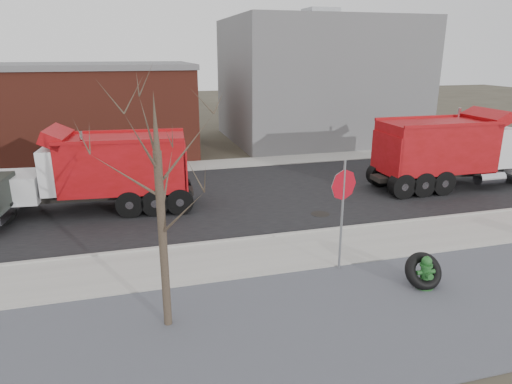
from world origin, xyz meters
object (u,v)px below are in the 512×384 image
object	(u,v)px
truck_tire	(423,271)
stop_sign	(343,197)
dump_truck_red_a	(456,149)
fire_hydrant	(425,274)
dump_truck_red_b	(99,169)

from	to	relation	value
truck_tire	stop_sign	size ratio (longest dim) A/B	0.33
stop_sign	dump_truck_red_a	size ratio (longest dim) A/B	0.37
fire_hydrant	stop_sign	bearing A→B (deg)	139.52
truck_tire	dump_truck_red_a	bearing A→B (deg)	48.15
dump_truck_red_b	truck_tire	bearing A→B (deg)	139.90
fire_hydrant	stop_sign	size ratio (longest dim) A/B	0.29
dump_truck_red_b	fire_hydrant	bearing A→B (deg)	139.59
dump_truck_red_a	dump_truck_red_b	world-z (taller)	dump_truck_red_a
dump_truck_red_a	stop_sign	bearing A→B (deg)	-143.65
dump_truck_red_a	truck_tire	bearing A→B (deg)	-131.35
dump_truck_red_b	dump_truck_red_a	bearing A→B (deg)	-177.53
fire_hydrant	dump_truck_red_a	bearing A→B (deg)	52.18
truck_tire	dump_truck_red_b	world-z (taller)	dump_truck_red_b
truck_tire	dump_truck_red_a	xyz separation A→B (m)	(6.87, 7.67, 1.30)
fire_hydrant	stop_sign	xyz separation A→B (m)	(-1.66, 1.61, 1.71)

